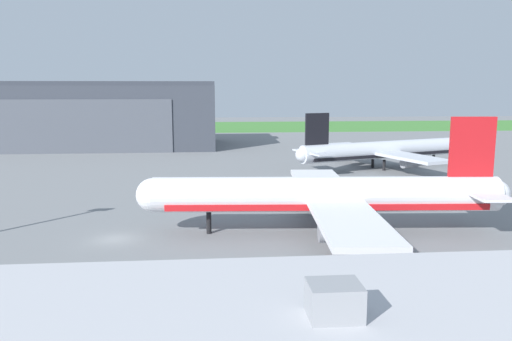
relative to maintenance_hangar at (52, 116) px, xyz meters
name	(u,v)px	position (x,y,z in m)	size (l,w,h in m)	color
ground_plane	(115,239)	(32.92, -88.16, -8.37)	(440.00, 440.00, 0.00)	slate
grass_field_strip	(187,127)	(32.92, 66.70, -8.33)	(440.00, 56.00, 0.08)	#448537
maintenance_hangar	(52,116)	(0.00, 0.00, 0.00)	(88.23, 30.85, 17.66)	#383D47
airliner_far_right	(384,150)	(77.44, -44.38, -4.70)	(38.35, 32.16, 11.36)	silver
airliner_near_left	(326,196)	(55.81, -87.69, -4.13)	(41.19, 36.45, 12.90)	silver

